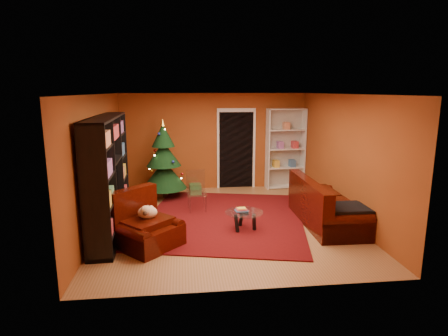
{
  "coord_description": "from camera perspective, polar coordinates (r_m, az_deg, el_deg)",
  "views": [
    {
      "loc": [
        -0.88,
        -7.35,
        2.68
      ],
      "look_at": [
        0.0,
        0.4,
        1.05
      ],
      "focal_mm": 30.0,
      "sensor_mm": 36.0,
      "label": 1
    }
  ],
  "objects": [
    {
      "name": "ceiling",
      "position": [
        7.41,
        0.35,
        11.37
      ],
      "size": [
        5.0,
        5.5,
        0.05
      ],
      "primitive_type": "cube",
      "color": "silver",
      "rests_on": "wall_back"
    },
    {
      "name": "acrylic_chair",
      "position": [
        8.39,
        -4.18,
        -3.89
      ],
      "size": [
        0.46,
        0.5,
        0.83
      ],
      "primitive_type": null,
      "rotation": [
        0.0,
        0.0,
        0.09
      ],
      "color": "#66605B",
      "rests_on": "rug"
    },
    {
      "name": "dog",
      "position": [
        6.66,
        -11.57,
        -6.64
      ],
      "size": [
        0.49,
        0.5,
        0.26
      ],
      "primitive_type": null,
      "rotation": [
        0.0,
        0.0,
        0.79
      ],
      "color": "beige",
      "rests_on": "armchair"
    },
    {
      "name": "gift_box_red",
      "position": [
        10.28,
        -4.32,
        -2.74
      ],
      "size": [
        0.25,
        0.25,
        0.21
      ],
      "primitive_type": "cube",
      "rotation": [
        0.0,
        0.0,
        0.18
      ],
      "color": "maroon",
      "rests_on": "floor"
    },
    {
      "name": "rug",
      "position": [
        8.01,
        -0.02,
        -7.65
      ],
      "size": [
        4.01,
        4.43,
        0.02
      ],
      "primitive_type": "cube",
      "rotation": [
        0.0,
        0.0,
        -0.22
      ],
      "color": "#53090B",
      "rests_on": "floor"
    },
    {
      "name": "armchair",
      "position": [
        6.66,
        -11.55,
        -8.43
      ],
      "size": [
        1.46,
        1.46,
        0.8
      ],
      "primitive_type": null,
      "rotation": [
        0.0,
        0.0,
        0.79
      ],
      "color": "black",
      "rests_on": "rug"
    },
    {
      "name": "white_bookshelf",
      "position": [
        10.44,
        9.35,
        2.91
      ],
      "size": [
        1.06,
        0.43,
        2.25
      ],
      "primitive_type": null,
      "rotation": [
        0.0,
        0.0,
        0.05
      ],
      "color": "white",
      "rests_on": "floor"
    },
    {
      "name": "wall_right",
      "position": [
        8.22,
        18.11,
        1.54
      ],
      "size": [
        0.05,
        5.5,
        2.6
      ],
      "primitive_type": "cube",
      "color": "#904119",
      "rests_on": "ground"
    },
    {
      "name": "media_unit",
      "position": [
        7.38,
        -17.21,
        -1.06
      ],
      "size": [
        0.55,
        2.89,
        2.21
      ],
      "primitive_type": null,
      "rotation": [
        0.0,
        0.0,
        0.04
      ],
      "color": "black",
      "rests_on": "floor"
    },
    {
      "name": "christmas_tree",
      "position": [
        9.46,
        -9.16,
        1.25
      ],
      "size": [
        1.24,
        1.24,
        2.01
      ],
      "primitive_type": null,
      "rotation": [
        0.0,
        0.0,
        0.1
      ],
      "color": "black",
      "rests_on": "floor"
    },
    {
      "name": "wall_left",
      "position": [
        7.66,
        -18.76,
        0.79
      ],
      "size": [
        0.05,
        5.5,
        2.6
      ],
      "primitive_type": "cube",
      "color": "#904119",
      "rests_on": "ground"
    },
    {
      "name": "coffee_table",
      "position": [
        7.34,
        3.07,
        -8.02
      ],
      "size": [
        0.8,
        0.8,
        0.46
      ],
      "primitive_type": null,
      "rotation": [
        0.0,
        0.0,
        0.1
      ],
      "color": "gray",
      "rests_on": "rug"
    },
    {
      "name": "wall_back",
      "position": [
        10.26,
        -1.49,
        4.06
      ],
      "size": [
        5.0,
        0.05,
        2.6
      ],
      "primitive_type": "cube",
      "color": "#904119",
      "rests_on": "ground"
    },
    {
      "name": "doorway",
      "position": [
        10.32,
        1.86,
        2.7
      ],
      "size": [
        1.06,
        0.6,
        2.16
      ],
      "primitive_type": null,
      "color": "black",
      "rests_on": "floor"
    },
    {
      "name": "gift_box_green",
      "position": [
        9.79,
        -4.41,
        -3.25
      ],
      "size": [
        0.32,
        0.32,
        0.29
      ],
      "primitive_type": "cube",
      "rotation": [
        0.0,
        0.0,
        0.1
      ],
      "color": "#26632B",
      "rests_on": "floor"
    },
    {
      "name": "floor",
      "position": [
        7.88,
        0.33,
        -8.27
      ],
      "size": [
        5.0,
        5.5,
        0.05
      ],
      "primitive_type": "cube",
      "color": "#925F37",
      "rests_on": "ground"
    },
    {
      "name": "sofa",
      "position": [
        7.88,
        15.47,
        -4.94
      ],
      "size": [
        1.01,
        2.2,
        0.94
      ],
      "primitive_type": null,
      "rotation": [
        0.0,
        0.0,
        1.56
      ],
      "color": "black",
      "rests_on": "rug"
    }
  ]
}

